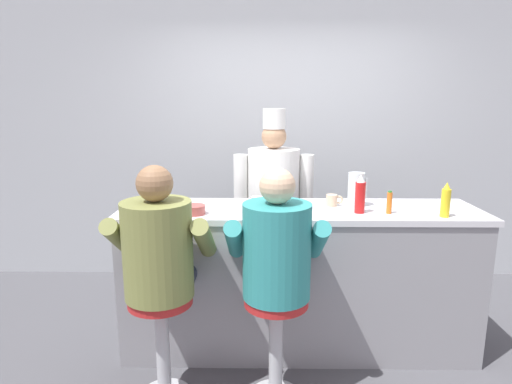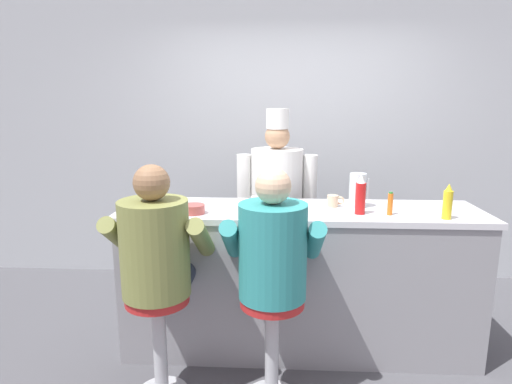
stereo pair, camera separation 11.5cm
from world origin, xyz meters
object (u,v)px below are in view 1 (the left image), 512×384
mustard_bottle_yellow (446,201)px  napkin_dispenser_chrome (260,206)px  water_pitcher_clear (356,189)px  breakfast_plate (149,214)px  ketchup_bottle_red (360,195)px  hot_sauce_bottle_orange (389,203)px  coffee_mug_tan (332,200)px  cook_in_whites_near (273,201)px  diner_seated_olive (160,257)px  diner_seated_teal (276,259)px  cereal_bowl (194,210)px

mustard_bottle_yellow → napkin_dispenser_chrome: size_ratio=1.89×
mustard_bottle_yellow → water_pitcher_clear: bearing=150.6°
mustard_bottle_yellow → breakfast_plate: bearing=180.0°
water_pitcher_clear → mustard_bottle_yellow: bearing=-29.4°
ketchup_bottle_red → hot_sauce_bottle_orange: 0.20m
coffee_mug_tan → cook_in_whites_near: 0.70m
ketchup_bottle_red → coffee_mug_tan: 0.25m
water_pitcher_clear → diner_seated_olive: 1.42m
ketchup_bottle_red → cook_in_whites_near: cook_in_whites_near is taller
breakfast_plate → diner_seated_teal: bearing=-23.4°
hot_sauce_bottle_orange → coffee_mug_tan: size_ratio=1.27×
cereal_bowl → coffee_mug_tan: size_ratio=1.22×
cook_in_whites_near → water_pitcher_clear: bearing=-44.9°
ketchup_bottle_red → diner_seated_teal: diner_seated_teal is taller
coffee_mug_tan → breakfast_plate: bearing=-166.9°
ketchup_bottle_red → cereal_bowl: (-1.08, -0.05, -0.09)m
hot_sauce_bottle_orange → water_pitcher_clear: bearing=130.6°
mustard_bottle_yellow → diner_seated_teal: (-1.08, -0.35, -0.26)m
napkin_dispenser_chrome → diner_seated_olive: 0.72m
hot_sauce_bottle_orange → cook_in_whites_near: size_ratio=0.09×
water_pitcher_clear → cereal_bowl: 1.13m
cereal_bowl → cook_in_whites_near: size_ratio=0.09×
cook_in_whites_near → napkin_dispenser_chrome: bearing=-98.0°
hot_sauce_bottle_orange → coffee_mug_tan: bearing=148.7°
ketchup_bottle_red → water_pitcher_clear: (0.01, 0.19, -0.00)m
mustard_bottle_yellow → hot_sauce_bottle_orange: mustard_bottle_yellow is taller
ketchup_bottle_red → cook_in_whites_near: size_ratio=0.15×
napkin_dispenser_chrome → diner_seated_olive: bearing=-145.6°
mustard_bottle_yellow → water_pitcher_clear: (-0.50, 0.28, 0.01)m
ketchup_bottle_red → diner_seated_teal: (-0.56, -0.44, -0.28)m
cereal_bowl → napkin_dispenser_chrome: (0.43, -0.01, 0.03)m
hot_sauce_bottle_orange → cook_in_whites_near: cook_in_whites_near is taller
hot_sauce_bottle_orange → water_pitcher_clear: 0.27m
hot_sauce_bottle_orange → diner_seated_teal: (-0.75, -0.43, -0.23)m
water_pitcher_clear → ketchup_bottle_red: bearing=-94.5°
mustard_bottle_yellow → hot_sauce_bottle_orange: bearing=166.3°
water_pitcher_clear → cook_in_whites_near: bearing=135.1°
breakfast_plate → napkin_dispenser_chrome: napkin_dispenser_chrome is taller
ketchup_bottle_red → napkin_dispenser_chrome: ketchup_bottle_red is taller
breakfast_plate → coffee_mug_tan: 1.25m
ketchup_bottle_red → coffee_mug_tan: (-0.15, 0.19, -0.08)m
coffee_mug_tan → mustard_bottle_yellow: bearing=-23.2°
coffee_mug_tan → diner_seated_teal: size_ratio=0.09×
water_pitcher_clear → napkin_dispenser_chrome: 0.72m
mustard_bottle_yellow → coffee_mug_tan: bearing=156.8°
mustard_bottle_yellow → breakfast_plate: (-1.88, 0.00, -0.09)m
ketchup_bottle_red → cereal_bowl: bearing=-177.4°
diner_seated_teal → mustard_bottle_yellow: bearing=17.9°
hot_sauce_bottle_orange → breakfast_plate: hot_sauce_bottle_orange is taller
hot_sauce_bottle_orange → cereal_bowl: bearing=-178.5°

